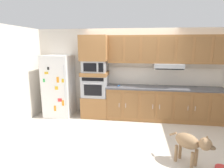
% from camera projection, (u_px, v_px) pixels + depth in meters
% --- Properties ---
extents(ground_plane, '(9.60, 9.60, 0.00)m').
position_uv_depth(ground_plane, '(127.00, 129.00, 4.62)').
color(ground_plane, beige).
extents(back_kitchen_wall, '(6.20, 0.12, 2.50)m').
position_uv_depth(back_kitchen_wall, '(130.00, 73.00, 5.43)').
color(back_kitchen_wall, beige).
rests_on(back_kitchen_wall, ground).
extents(side_panel_left, '(0.12, 7.10, 2.50)m').
position_uv_depth(side_panel_left, '(19.00, 77.00, 4.73)').
color(side_panel_left, beige).
rests_on(side_panel_left, ground).
extents(refrigerator, '(0.76, 0.73, 1.76)m').
position_uv_depth(refrigerator, '(59.00, 86.00, 5.37)').
color(refrigerator, white).
rests_on(refrigerator, ground).
extents(oven_base_cabinet, '(0.74, 0.62, 0.60)m').
position_uv_depth(oven_base_cabinet, '(96.00, 106.00, 5.41)').
color(oven_base_cabinet, '#996638').
rests_on(oven_base_cabinet, ground).
extents(built_in_oven, '(0.70, 0.62, 0.60)m').
position_uv_depth(built_in_oven, '(95.00, 86.00, 5.29)').
color(built_in_oven, '#A8AAAF').
rests_on(built_in_oven, oven_base_cabinet).
extents(appliance_mid_shelf, '(0.74, 0.62, 0.10)m').
position_uv_depth(appliance_mid_shelf, '(95.00, 74.00, 5.22)').
color(appliance_mid_shelf, '#996638').
rests_on(appliance_mid_shelf, built_in_oven).
extents(microwave, '(0.64, 0.54, 0.32)m').
position_uv_depth(microwave, '(95.00, 66.00, 5.17)').
color(microwave, '#A8AAAF').
rests_on(microwave, appliance_mid_shelf).
extents(appliance_upper_cabinet, '(0.74, 0.62, 0.68)m').
position_uv_depth(appliance_upper_cabinet, '(94.00, 48.00, 5.07)').
color(appliance_upper_cabinet, '#996638').
rests_on(appliance_upper_cabinet, microwave).
extents(lower_cabinet_run, '(3.10, 0.63, 0.88)m').
position_uv_depth(lower_cabinet_run, '(163.00, 104.00, 5.12)').
color(lower_cabinet_run, '#996638').
rests_on(lower_cabinet_run, ground).
extents(countertop_slab, '(3.14, 0.64, 0.04)m').
position_uv_depth(countertop_slab, '(164.00, 88.00, 5.03)').
color(countertop_slab, '#4C4C51').
rests_on(countertop_slab, lower_cabinet_run).
extents(backsplash_panel, '(3.14, 0.02, 0.50)m').
position_uv_depth(backsplash_panel, '(163.00, 76.00, 5.25)').
color(backsplash_panel, silver).
rests_on(backsplash_panel, countertop_slab).
extents(upper_cabinet_with_hood, '(3.10, 0.48, 0.88)m').
position_uv_depth(upper_cabinet_with_hood, '(166.00, 50.00, 4.94)').
color(upper_cabinet_with_hood, '#996638').
rests_on(upper_cabinet_with_hood, backsplash_panel).
extents(screwdriver, '(0.16, 0.16, 0.03)m').
position_uv_depth(screwdriver, '(119.00, 86.00, 5.14)').
color(screwdriver, blue).
rests_on(screwdriver, countertop_slab).
extents(dog, '(0.64, 0.57, 0.62)m').
position_uv_depth(dog, '(191.00, 143.00, 3.13)').
color(dog, '#997551').
rests_on(dog, ground).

